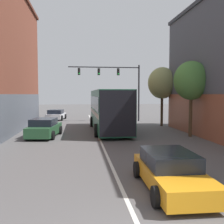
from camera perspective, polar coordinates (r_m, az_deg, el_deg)
lane_center_line at (r=19.69m, az=-2.92°, el=-5.45°), size 0.14×42.52×0.01m
bus at (r=22.73m, az=-0.67°, el=0.82°), size 3.00×10.33×3.54m
hatchback_foreground at (r=9.29m, az=12.65°, el=-12.47°), size 2.06×4.38×1.23m
parked_car_left_near at (r=20.28m, az=-14.51°, el=-3.39°), size 2.44×4.51×1.40m
parked_car_left_mid at (r=33.73m, az=-12.10°, el=-0.61°), size 2.48×4.05×1.27m
traffic_signal_gantry at (r=30.97m, az=0.85°, el=7.14°), size 8.39×0.36×6.65m
street_tree_near at (r=20.54m, az=16.86°, el=6.51°), size 2.64×2.37×5.68m
street_tree_far at (r=26.79m, az=10.87°, el=6.18°), size 2.86×2.57×5.90m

